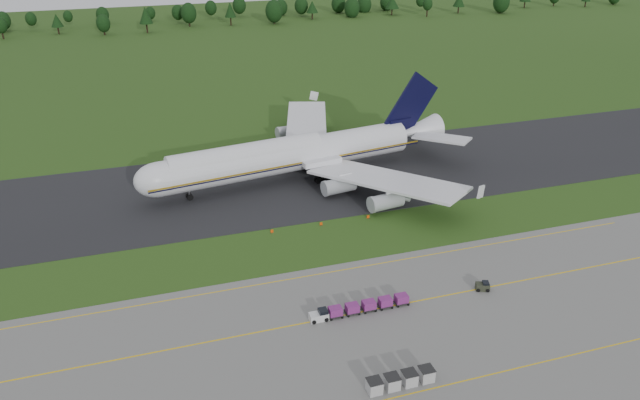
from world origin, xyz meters
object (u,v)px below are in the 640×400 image
object	(u,v)px
utility_cart	(482,287)
uld_row	(401,380)
aircraft	(294,154)
edge_markers	(321,224)
baggage_train	(359,307)

from	to	relation	value
utility_cart	uld_row	distance (m)	26.72
aircraft	uld_row	distance (m)	67.84
utility_cart	uld_row	size ratio (longest dim) A/B	0.27
utility_cart	edge_markers	world-z (taller)	utility_cart
baggage_train	uld_row	bearing A→B (deg)	-91.98
baggage_train	utility_cart	xyz separation A→B (m)	(20.89, -0.44, -0.29)
edge_markers	utility_cart	bearing A→B (deg)	-58.48
utility_cart	edge_markers	bearing A→B (deg)	121.52
baggage_train	edge_markers	size ratio (longest dim) A/B	0.80
aircraft	utility_cart	bearing A→B (deg)	-72.35
baggage_train	uld_row	size ratio (longest dim) A/B	1.74
baggage_train	utility_cart	world-z (taller)	baggage_train
aircraft	utility_cart	xyz separation A→B (m)	(16.40, -51.55, -5.27)
uld_row	edge_markers	bearing A→B (deg)	85.11
baggage_train	aircraft	bearing A→B (deg)	84.98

